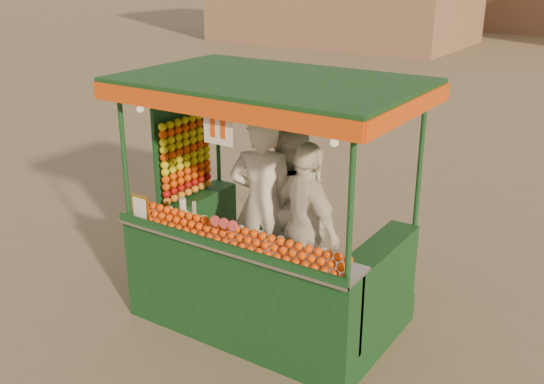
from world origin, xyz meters
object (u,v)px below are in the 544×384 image
Objects in this scene: vendor_right at (307,227)px; vendor_middle at (292,205)px; vendor_left at (263,203)px; juice_cart at (258,249)px.

vendor_middle is at bearing -17.65° from vendor_right.
vendor_left reaches higher than vendor_right.
vendor_right reaches higher than vendor_middle.
vendor_right is at bearing 144.56° from vendor_left.
vendor_right is (0.48, 0.11, 0.30)m from juice_cart.
vendor_middle is 0.57m from vendor_right.
vendor_left is 1.10× the size of vendor_right.
juice_cart is at bearing 38.80° from vendor_right.
vendor_middle is (0.15, 0.29, -0.08)m from vendor_left.
juice_cart is 0.57m from vendor_right.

